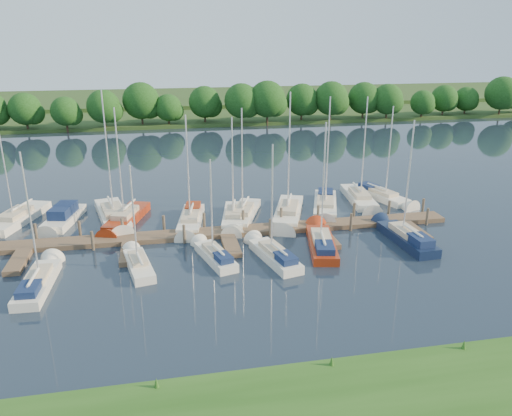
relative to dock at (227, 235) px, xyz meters
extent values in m
plane|color=#17212E|center=(0.00, -7.31, -0.20)|extent=(260.00, 260.00, 0.00)
cube|color=#4E3C2B|center=(0.00, 0.69, 0.00)|extent=(40.00, 2.00, 0.40)
cube|color=#4E3C2B|center=(-16.00, -2.31, 0.00)|extent=(1.20, 4.00, 0.40)
cube|color=#4E3C2B|center=(-8.00, -2.31, 0.00)|extent=(1.20, 4.00, 0.40)
cube|color=#4E3C2B|center=(0.00, -2.31, 0.00)|extent=(1.20, 4.00, 0.40)
cube|color=#4E3C2B|center=(8.00, -2.31, 0.00)|extent=(1.20, 4.00, 0.40)
cube|color=#4E3C2B|center=(16.00, -2.31, 0.00)|extent=(1.20, 4.00, 0.40)
cylinder|color=#473D33|center=(-15.55, 1.99, 0.40)|extent=(0.24, 0.24, 2.00)
cylinder|color=#473D33|center=(-12.09, 1.99, 0.40)|extent=(0.24, 0.24, 2.00)
cylinder|color=#473D33|center=(-8.64, 1.99, 0.40)|extent=(0.24, 0.24, 2.00)
cylinder|color=#473D33|center=(-5.18, 1.99, 0.40)|extent=(0.24, 0.24, 2.00)
cylinder|color=#473D33|center=(-1.73, 1.99, 0.40)|extent=(0.24, 0.24, 2.00)
cylinder|color=#473D33|center=(1.73, 1.99, 0.40)|extent=(0.24, 0.24, 2.00)
cylinder|color=#473D33|center=(5.18, 1.99, 0.40)|extent=(0.24, 0.24, 2.00)
cylinder|color=#473D33|center=(8.64, 1.99, 0.40)|extent=(0.24, 0.24, 2.00)
cylinder|color=#473D33|center=(12.09, 1.99, 0.40)|extent=(0.24, 0.24, 2.00)
cylinder|color=#473D33|center=(15.55, 1.99, 0.40)|extent=(0.24, 0.24, 2.00)
cylinder|color=#473D33|center=(19.00, 1.99, 0.40)|extent=(0.24, 0.24, 2.00)
cylinder|color=#473D33|center=(-10.80, -0.61, 0.40)|extent=(0.24, 0.24, 2.00)
cylinder|color=#473D33|center=(-3.60, -0.61, 0.40)|extent=(0.24, 0.24, 2.00)
cylinder|color=#473D33|center=(3.60, -0.61, 0.40)|extent=(0.24, 0.24, 2.00)
cylinder|color=#473D33|center=(10.80, -0.61, 0.40)|extent=(0.24, 0.24, 2.00)
cylinder|color=#473D33|center=(18.00, -0.61, 0.40)|extent=(0.24, 0.24, 2.00)
cube|color=#254018|center=(0.00, 67.69, 0.10)|extent=(180.00, 30.00, 0.60)
cube|color=#334F22|center=(0.00, 92.69, 0.50)|extent=(220.00, 40.00, 1.40)
cylinder|color=#38281C|center=(-26.87, 53.85, 1.15)|extent=(0.36, 0.36, 2.70)
sphere|color=#143A0F|center=(-26.87, 53.85, 4.45)|extent=(6.30, 6.30, 6.30)
sphere|color=#143A0F|center=(-25.52, 54.05, 3.55)|extent=(4.50, 4.50, 4.50)
cylinder|color=#38281C|center=(-21.98, 53.68, 1.02)|extent=(0.36, 0.36, 2.44)
sphere|color=#143A0F|center=(-21.98, 53.68, 3.99)|extent=(5.68, 5.68, 5.68)
sphere|color=#143A0F|center=(-20.76, 53.88, 3.18)|extent=(4.06, 4.06, 4.06)
cylinder|color=#38281C|center=(-15.53, 55.15, 0.97)|extent=(0.36, 0.36, 2.34)
sphere|color=#143A0F|center=(-15.53, 55.15, 3.83)|extent=(5.46, 5.46, 5.46)
sphere|color=#143A0F|center=(-14.36, 55.35, 3.05)|extent=(3.90, 3.90, 3.90)
cylinder|color=#38281C|center=(-9.48, 54.44, 1.11)|extent=(0.36, 0.36, 2.61)
sphere|color=#143A0F|center=(-9.48, 54.44, 4.30)|extent=(6.09, 6.09, 6.09)
sphere|color=#143A0F|center=(-8.17, 54.64, 3.43)|extent=(4.35, 4.35, 4.35)
cylinder|color=#38281C|center=(-4.22, 53.44, 1.16)|extent=(0.36, 0.36, 2.72)
sphere|color=#143A0F|center=(-4.22, 53.44, 4.48)|extent=(6.34, 6.34, 6.34)
sphere|color=#143A0F|center=(-2.86, 53.64, 3.58)|extent=(4.53, 4.53, 4.53)
cylinder|color=#38281C|center=(2.14, 55.00, 1.23)|extent=(0.36, 0.36, 2.85)
sphere|color=#143A0F|center=(2.14, 55.00, 4.71)|extent=(6.65, 6.65, 6.65)
sphere|color=#143A0F|center=(3.56, 55.20, 3.76)|extent=(4.75, 4.75, 4.75)
cylinder|color=#38281C|center=(9.47, 56.49, 0.98)|extent=(0.36, 0.36, 2.36)
sphere|color=#143A0F|center=(9.47, 56.49, 3.87)|extent=(5.51, 5.51, 5.51)
sphere|color=#143A0F|center=(10.65, 56.69, 3.08)|extent=(3.94, 3.94, 3.94)
cylinder|color=#38281C|center=(15.11, 53.23, 1.11)|extent=(0.36, 0.36, 2.62)
sphere|color=#143A0F|center=(15.11, 53.23, 4.31)|extent=(6.11, 6.11, 6.11)
sphere|color=#143A0F|center=(16.42, 53.43, 3.44)|extent=(4.37, 4.37, 4.37)
cylinder|color=#38281C|center=(21.89, 55.09, 1.20)|extent=(0.36, 0.36, 2.81)
sphere|color=#143A0F|center=(21.89, 55.09, 4.63)|extent=(6.55, 6.55, 6.55)
sphere|color=#143A0F|center=(23.29, 55.29, 3.70)|extent=(4.68, 4.68, 4.68)
cylinder|color=#38281C|center=(26.53, 56.00, 0.96)|extent=(0.36, 0.36, 2.32)
sphere|color=#143A0F|center=(26.53, 56.00, 3.79)|extent=(5.41, 5.41, 5.41)
sphere|color=#143A0F|center=(27.69, 56.20, 3.02)|extent=(3.87, 3.87, 3.87)
cylinder|color=#38281C|center=(32.35, 56.66, 1.15)|extent=(0.36, 0.36, 2.71)
sphere|color=#143A0F|center=(32.35, 56.66, 4.46)|extent=(6.32, 6.32, 6.32)
sphere|color=#143A0F|center=(33.70, 56.86, 3.56)|extent=(4.51, 4.51, 4.51)
cylinder|color=#38281C|center=(39.42, 55.44, 1.04)|extent=(0.36, 0.36, 2.47)
sphere|color=#143A0F|center=(39.42, 55.44, 4.06)|extent=(5.77, 5.77, 5.77)
sphere|color=#143A0F|center=(40.66, 55.64, 3.23)|extent=(4.12, 4.12, 4.12)
cylinder|color=#38281C|center=(44.84, 56.10, 1.22)|extent=(0.36, 0.36, 2.84)
sphere|color=#143A0F|center=(44.84, 56.10, 4.70)|extent=(6.64, 6.64, 6.64)
sphere|color=#143A0F|center=(46.26, 56.30, 3.75)|extent=(4.74, 4.74, 4.74)
cylinder|color=#38281C|center=(51.62, 55.55, 0.90)|extent=(0.36, 0.36, 2.21)
sphere|color=#143A0F|center=(51.62, 55.55, 3.60)|extent=(5.15, 5.15, 5.15)
sphere|color=#143A0F|center=(52.72, 55.75, 2.87)|extent=(3.68, 3.68, 3.68)
cylinder|color=#38281C|center=(56.87, 55.11, 1.18)|extent=(0.36, 0.36, 2.77)
sphere|color=#143A0F|center=(56.87, 55.11, 4.57)|extent=(6.46, 6.46, 6.46)
sphere|color=#143A0F|center=(58.26, 55.31, 3.64)|extent=(4.61, 4.61, 4.61)
cylinder|color=#38281C|center=(63.06, 52.98, 1.13)|extent=(0.36, 0.36, 2.66)
sphere|color=#143A0F|center=(63.06, 52.98, 4.38)|extent=(6.20, 6.20, 6.20)
sphere|color=#143A0F|center=(64.39, 53.18, 3.49)|extent=(4.43, 4.43, 4.43)
cube|color=silver|center=(-18.18, 7.31, -0.05)|extent=(4.49, 8.07, 1.19)
cube|color=#BEAD92|center=(-18.30, 6.94, 0.72)|extent=(2.64, 3.83, 0.54)
cylinder|color=silver|center=(-18.42, 6.58, 5.81)|extent=(0.12, 0.12, 10.50)
cylinder|color=silver|center=(-17.93, 8.05, 1.16)|extent=(1.18, 3.36, 0.10)
cylinder|color=silver|center=(-17.93, 8.05, 1.16)|extent=(1.16, 3.02, 0.20)
cube|color=silver|center=(-14.09, 6.42, -0.05)|extent=(3.27, 6.48, 1.13)
cone|color=silver|center=(-14.72, 3.39, -0.05)|extent=(1.38, 2.03, 1.02)
cube|color=#15234A|center=(-14.09, 6.42, 0.87)|extent=(2.30, 3.67, 1.02)
cube|color=silver|center=(-9.82, 6.51, -0.05)|extent=(3.99, 8.47, 1.22)
cone|color=silver|center=(-8.94, 2.52, -0.05)|extent=(1.73, 3.04, 1.14)
cube|color=#BEAD92|center=(-9.73, 6.11, 0.74)|extent=(2.47, 3.96, 0.55)
cylinder|color=silver|center=(-9.64, 5.71, 6.09)|extent=(0.12, 0.12, 11.03)
cylinder|color=silver|center=(-9.99, 7.31, 1.19)|extent=(0.89, 3.61, 0.10)
cylinder|color=silver|center=(-9.99, 7.31, 1.19)|extent=(0.90, 3.23, 0.20)
cube|color=maroon|center=(-8.44, 5.44, -0.05)|extent=(4.12, 7.43, 1.23)
cone|color=maroon|center=(-9.55, 2.03, -0.05)|extent=(1.73, 2.70, 1.00)
cube|color=#BEAD92|center=(-8.55, 5.10, 0.75)|extent=(2.43, 3.53, 0.56)
cylinder|color=silver|center=(-8.66, 4.76, 5.42)|extent=(0.12, 0.12, 9.67)
cylinder|color=silver|center=(-8.22, 6.12, 1.20)|extent=(1.09, 3.10, 0.10)
cylinder|color=silver|center=(-8.22, 6.12, 1.20)|extent=(1.08, 2.79, 0.20)
cube|color=silver|center=(-2.73, 3.98, -0.05)|extent=(3.03, 7.07, 1.02)
cone|color=silver|center=(-3.31, 0.61, -0.05)|extent=(1.35, 2.52, 0.96)
cube|color=#BEAD92|center=(-2.79, 3.65, 0.59)|extent=(1.93, 3.28, 0.46)
cube|color=maroon|center=(-2.41, 5.87, 0.68)|extent=(1.67, 2.25, 0.51)
cylinder|color=silver|center=(-2.85, 3.31, 5.07)|extent=(0.12, 0.12, 9.24)
cylinder|color=silver|center=(-2.62, 4.66, 0.96)|extent=(0.61, 3.05, 0.10)
cylinder|color=silver|center=(-2.62, 4.66, 0.96)|extent=(0.65, 2.73, 0.20)
cube|color=silver|center=(1.18, 4.02, -0.05)|extent=(3.09, 6.79, 1.12)
cone|color=silver|center=(0.54, 0.80, -0.05)|extent=(1.35, 2.43, 0.92)
cube|color=#BEAD92|center=(1.12, 3.70, 0.67)|extent=(1.93, 3.16, 0.51)
cylinder|color=silver|center=(1.05, 3.38, 4.94)|extent=(0.12, 0.12, 8.85)
cylinder|color=silver|center=(1.31, 4.66, 1.08)|extent=(0.68, 2.91, 0.10)
cylinder|color=silver|center=(1.31, 4.66, 1.08)|extent=(0.71, 2.61, 0.20)
cube|color=silver|center=(2.24, 4.52, -0.05)|extent=(4.36, 7.29, 1.16)
cone|color=silver|center=(0.98, 1.22, -0.05)|extent=(1.80, 2.66, 0.99)
cube|color=#BEAD92|center=(2.12, 4.19, 0.69)|extent=(2.52, 3.49, 0.53)
cylinder|color=silver|center=(1.99, 3.86, 5.29)|extent=(0.12, 0.12, 9.52)
cylinder|color=silver|center=(2.49, 5.17, 1.11)|extent=(1.23, 3.00, 0.10)
cylinder|color=silver|center=(2.49, 5.17, 1.11)|extent=(1.19, 2.70, 0.20)
cube|color=silver|center=(6.46, 4.25, -0.05)|extent=(4.82, 8.31, 1.17)
cone|color=silver|center=(5.11, 0.48, -0.05)|extent=(2.00, 3.02, 1.12)
cube|color=#BEAD92|center=(6.33, 3.87, 0.70)|extent=(2.80, 3.97, 0.53)
cylinder|color=silver|center=(6.19, 3.50, 5.96)|extent=(0.12, 0.12, 10.83)
cylinder|color=silver|center=(6.73, 5.01, 1.13)|extent=(1.31, 3.43, 0.10)
cylinder|color=silver|center=(6.73, 5.01, 1.13)|extent=(1.27, 3.09, 0.20)
cube|color=silver|center=(10.60, 5.77, -0.05)|extent=(4.48, 7.90, 0.98)
cone|color=silver|center=(9.37, 2.16, -0.05)|extent=(1.87, 2.87, 1.07)
cube|color=#BEAD92|center=(10.47, 5.41, 0.55)|extent=(2.62, 3.76, 0.44)
cube|color=#15234A|center=(11.29, 7.79, 0.64)|extent=(2.15, 2.65, 0.49)
cylinder|color=silver|center=(10.35, 5.05, 5.57)|extent=(0.12, 0.12, 10.29)
cylinder|color=silver|center=(10.84, 6.49, 0.91)|extent=(1.20, 3.28, 0.10)
cylinder|color=silver|center=(10.84, 6.49, 0.91)|extent=(1.17, 2.95, 0.20)
cube|color=silver|center=(14.67, 7.22, -0.05)|extent=(2.88, 7.54, 1.10)
cone|color=silver|center=(14.25, 3.56, -0.05)|extent=(1.31, 2.67, 1.03)
cube|color=#BEAD92|center=(14.63, 6.85, 0.65)|extent=(1.91, 3.46, 0.50)
cylinder|color=silver|center=(14.59, 6.48, 5.46)|extent=(0.12, 0.12, 9.93)
cylinder|color=silver|center=(14.75, 7.95, 1.04)|extent=(0.47, 3.30, 0.10)
cylinder|color=silver|center=(14.75, 7.95, 1.04)|extent=(0.53, 2.95, 0.20)
cube|color=silver|center=(17.19, 7.33, -0.05)|extent=(3.92, 6.92, 1.00)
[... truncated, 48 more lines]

